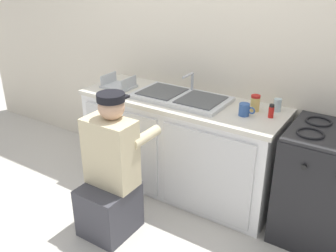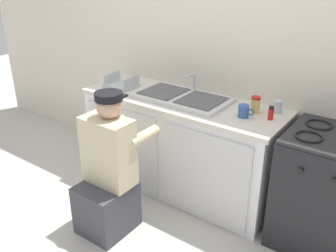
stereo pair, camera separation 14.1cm
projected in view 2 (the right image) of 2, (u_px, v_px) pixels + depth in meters
ground_plane at (161, 201)px, 3.28m from camera, size 12.00×12.00×0.00m
back_wall at (205, 46)px, 3.25m from camera, size 6.00×0.10×2.50m
counter_cabinet at (181, 147)px, 3.33m from camera, size 1.74×0.62×0.83m
countertop at (182, 101)px, 3.15m from camera, size 1.78×0.62×0.04m
sink_double_basin at (182, 97)px, 3.14m from camera, size 0.80×0.44×0.19m
stove_range at (323, 190)px, 2.67m from camera, size 0.60×0.62×0.88m
plumber_person at (108, 176)px, 2.81m from camera, size 0.42×0.61×1.10m
dish_rack_tray at (122, 84)px, 3.45m from camera, size 0.28×0.22×0.11m
spice_bottle_red at (271, 113)px, 2.74m from camera, size 0.04×0.04×0.10m
coffee_mug at (244, 111)px, 2.78m from camera, size 0.13×0.08×0.09m
condiment_jar at (255, 105)px, 2.86m from camera, size 0.07×0.07×0.13m
water_glass at (278, 107)px, 2.85m from camera, size 0.06×0.06×0.10m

